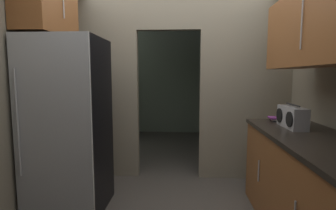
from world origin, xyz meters
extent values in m
cube|color=gray|center=(-1.05, 1.22, 1.39)|extent=(0.98, 0.12, 2.78)
cube|color=gray|center=(0.92, 1.22, 1.39)|extent=(1.22, 0.12, 2.78)
cube|color=gray|center=(-0.12, 1.22, 2.42)|extent=(0.87, 0.12, 0.72)
cube|color=gray|center=(0.00, 4.20, 1.39)|extent=(3.07, 0.10, 2.78)
cube|color=gray|center=(-1.49, 2.71, 1.39)|extent=(0.10, 2.98, 2.78)
cube|color=gray|center=(1.49, 2.71, 1.39)|extent=(0.10, 2.98, 2.78)
cube|color=black|center=(-1.13, 0.24, 0.91)|extent=(0.75, 0.68, 1.83)
cube|color=#B7BABC|center=(-1.13, -0.12, 0.91)|extent=(0.75, 0.03, 1.83)
cylinder|color=#B7BABC|center=(-1.44, -0.15, 1.00)|extent=(0.02, 0.02, 1.00)
cube|color=brown|center=(1.19, -0.28, 0.44)|extent=(0.66, 1.96, 0.89)
cube|color=black|center=(1.19, -0.28, 0.91)|extent=(0.70, 1.96, 0.04)
cylinder|color=#B7BABC|center=(0.84, 0.15, 0.49)|extent=(0.01, 0.01, 0.22)
cube|color=brown|center=(1.19, -0.28, 1.84)|extent=(0.34, 1.76, 0.66)
cylinder|color=#B7BABC|center=(1.00, -0.28, 1.84)|extent=(0.01, 0.01, 0.40)
cube|color=#B2B2B7|center=(1.16, 0.17, 1.03)|extent=(0.15, 0.43, 0.21)
cylinder|color=#262626|center=(1.16, 0.17, 1.16)|extent=(0.02, 0.30, 0.02)
cylinder|color=black|center=(1.08, 0.04, 1.03)|extent=(0.01, 0.14, 0.14)
cylinder|color=black|center=(1.08, 0.30, 1.03)|extent=(0.01, 0.14, 0.14)
cube|color=black|center=(1.13, 0.54, 0.93)|extent=(0.10, 0.14, 0.01)
cube|color=beige|center=(1.13, 0.55, 0.95)|extent=(0.13, 0.15, 0.02)
cube|color=#8C3893|center=(1.12, 0.55, 0.97)|extent=(0.14, 0.17, 0.01)
camera|label=1|loc=(0.09, -2.43, 1.44)|focal=27.92mm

